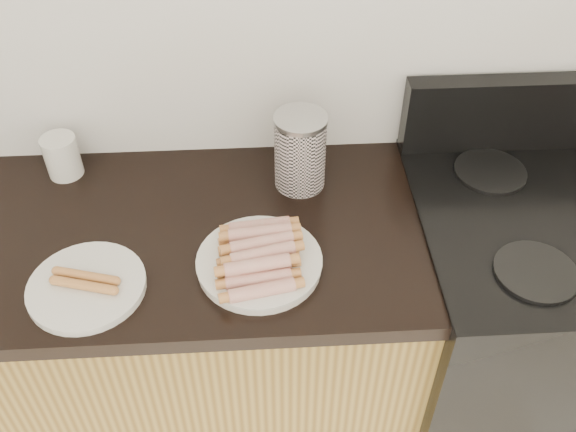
{
  "coord_description": "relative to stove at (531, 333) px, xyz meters",
  "views": [
    {
      "loc": [
        0.03,
        0.62,
        1.94
      ],
      "look_at": [
        0.09,
        1.62,
        1.0
      ],
      "focal_mm": 40.0,
      "sensor_mm": 36.0,
      "label": 1
    }
  ],
  "objects": [
    {
      "name": "stove",
      "position": [
        0.0,
        0.0,
        0.0
      ],
      "size": [
        0.76,
        0.65,
        0.91
      ],
      "color": "black",
      "rests_on": "floor"
    },
    {
      "name": "mug",
      "position": [
        -1.24,
        0.24,
        0.5
      ],
      "size": [
        0.09,
        0.09,
        0.11
      ],
      "primitive_type": "cylinder",
      "rotation": [
        0.0,
        0.0,
        -0.03
      ],
      "color": "white",
      "rests_on": "counter_slab"
    },
    {
      "name": "cabinet_base",
      "position": [
        -1.48,
        0.01,
        -0.03
      ],
      "size": [
        2.2,
        0.59,
        0.86
      ],
      "primitive_type": "cube",
      "color": "olive",
      "rests_on": "floor"
    },
    {
      "name": "hotdog_pile",
      "position": [
        -0.76,
        -0.11,
        0.49
      ],
      "size": [
        0.14,
        0.24,
        0.05
      ],
      "rotation": [
        0.0,
        0.0,
        0.14
      ],
      "color": "#A12E1F",
      "rests_on": "main_plate"
    },
    {
      "name": "wall_back",
      "position": [
        -0.78,
        0.32,
        0.84
      ],
      "size": [
        4.0,
        0.04,
        2.6
      ],
      "primitive_type": "cube",
      "color": "silver",
      "rests_on": "ground"
    },
    {
      "name": "side_plate",
      "position": [
        -1.13,
        -0.15,
        0.45
      ],
      "size": [
        0.3,
        0.3,
        0.02
      ],
      "primitive_type": "cylinder",
      "rotation": [
        0.0,
        0.0,
        -0.25
      ],
      "color": "white",
      "rests_on": "counter_slab"
    },
    {
      "name": "burner_near_left",
      "position": [
        -0.17,
        -0.17,
        0.46
      ],
      "size": [
        0.18,
        0.18,
        0.01
      ],
      "primitive_type": "cylinder",
      "color": "black",
      "rests_on": "stove"
    },
    {
      "name": "stove_panel",
      "position": [
        0.0,
        0.28,
        0.55
      ],
      "size": [
        0.76,
        0.06,
        0.2
      ],
      "primitive_type": "cube",
      "color": "black",
      "rests_on": "stove"
    },
    {
      "name": "burner_far_left",
      "position": [
        -0.17,
        0.17,
        0.46
      ],
      "size": [
        0.18,
        0.18,
        0.01
      ],
      "primitive_type": "cylinder",
      "color": "black",
      "rests_on": "stove"
    },
    {
      "name": "main_plate",
      "position": [
        -0.76,
        -0.11,
        0.45
      ],
      "size": [
        0.34,
        0.34,
        0.02
      ],
      "primitive_type": "cylinder",
      "rotation": [
        0.0,
        0.0,
        -0.33
      ],
      "color": "white",
      "rests_on": "counter_slab"
    },
    {
      "name": "canister",
      "position": [
        -0.65,
        0.17,
        0.54
      ],
      "size": [
        0.13,
        0.13,
        0.2
      ],
      "rotation": [
        0.0,
        0.0,
        0.15
      ],
      "color": "silver",
      "rests_on": "counter_slab"
    },
    {
      "name": "plain_sausages",
      "position": [
        -1.13,
        -0.15,
        0.47
      ],
      "size": [
        0.13,
        0.08,
        0.02
      ],
      "rotation": [
        0.0,
        0.0,
        -0.27
      ],
      "color": "#C05530",
      "rests_on": "side_plate"
    }
  ]
}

